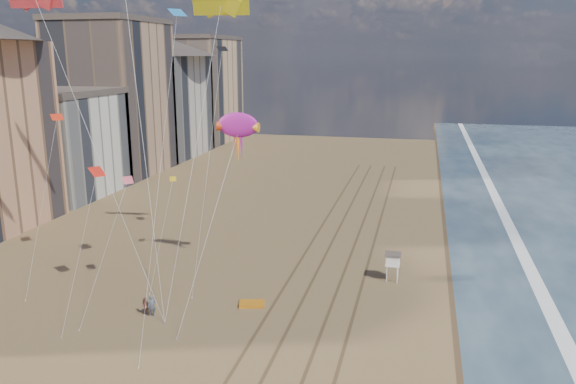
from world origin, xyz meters
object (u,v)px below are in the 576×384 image
object	(u,v)px
grounded_kite	(252,304)
kite_flyer_a	(152,306)
show_kite	(238,125)
kite_flyer_b	(145,307)
lifeguard_stand	(393,260)

from	to	relation	value
grounded_kite	kite_flyer_a	size ratio (longest dim) A/B	1.18
grounded_kite	kite_flyer_a	bearing A→B (deg)	-166.37
show_kite	kite_flyer_b	bearing A→B (deg)	-115.14
kite_flyer_a	kite_flyer_b	world-z (taller)	kite_flyer_a
grounded_kite	kite_flyer_b	world-z (taller)	kite_flyer_b
show_kite	kite_flyer_a	distance (m)	18.81
kite_flyer_b	show_kite	bearing A→B (deg)	96.69
grounded_kite	lifeguard_stand	bearing A→B (deg)	22.04
kite_flyer_a	show_kite	bearing A→B (deg)	34.75
kite_flyer_a	kite_flyer_b	bearing A→B (deg)	150.83
lifeguard_stand	grounded_kite	xyz separation A→B (m)	(-12.10, -8.87, -2.09)
lifeguard_stand	kite_flyer_a	size ratio (longest dim) A/B	1.49
grounded_kite	kite_flyer_a	world-z (taller)	kite_flyer_a
show_kite	kite_flyer_b	xyz separation A→B (m)	(-5.19, -11.05, -14.69)
show_kite	kite_flyer_a	world-z (taller)	show_kite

